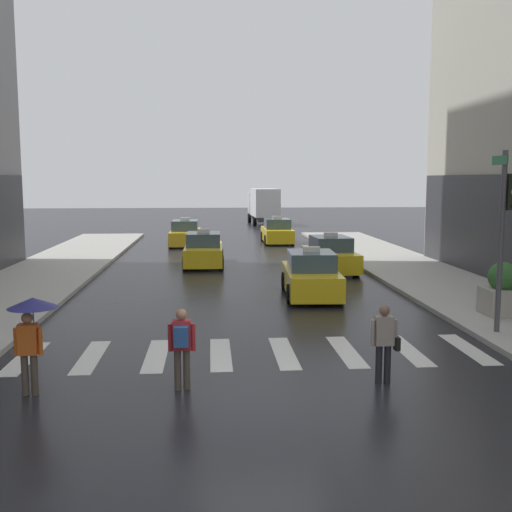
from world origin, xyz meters
TOP-DOWN VIEW (x-y plane):
  - ground_plane at (0.00, 0.00)m, footprint 160.00×160.00m
  - crosswalk_markings at (-0.00, 3.00)m, footprint 11.30×2.80m
  - traffic_light_pole at (6.74, 4.07)m, footprint 0.44×0.84m
  - taxi_lead at (2.62, 10.23)m, footprint 2.10×4.62m
  - taxi_second at (4.47, 16.02)m, footprint 2.10×4.62m
  - taxi_third at (-1.33, 18.41)m, footprint 1.97×4.56m
  - taxi_fourth at (-2.59, 27.57)m, footprint 1.99×4.57m
  - taxi_fifth at (3.42, 28.72)m, footprint 1.94×4.54m
  - box_truck at (3.96, 45.27)m, footprint 2.51×7.62m
  - pedestrian_with_umbrella at (-4.47, 0.47)m, footprint 0.96×0.96m
  - pedestrian_with_backpack at (-1.58, 0.53)m, footprint 0.55×0.43m
  - pedestrian_with_handbag at (2.56, 0.62)m, footprint 0.60×0.24m
  - planter_near_corner at (7.76, 6.07)m, footprint 1.10×1.10m

SIDE VIEW (x-z plane):
  - ground_plane at x=0.00m, z-range 0.00..0.00m
  - crosswalk_markings at x=0.00m, z-range 0.00..0.01m
  - taxi_lead at x=2.62m, z-range -0.18..1.63m
  - taxi_second at x=4.47m, z-range -0.18..1.63m
  - taxi_third at x=-1.33m, z-range -0.18..1.63m
  - taxi_fourth at x=-2.59m, z-range -0.18..1.63m
  - taxi_fifth at x=3.42m, z-range -0.18..1.63m
  - planter_near_corner at x=7.76m, z-range 0.07..1.67m
  - pedestrian_with_handbag at x=2.56m, z-range 0.11..1.76m
  - pedestrian_with_backpack at x=-1.58m, z-range 0.15..1.80m
  - pedestrian_with_umbrella at x=-4.47m, z-range 0.55..2.49m
  - box_truck at x=3.96m, z-range 0.18..3.53m
  - traffic_light_pole at x=6.74m, z-range 0.86..5.66m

